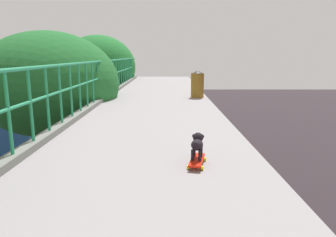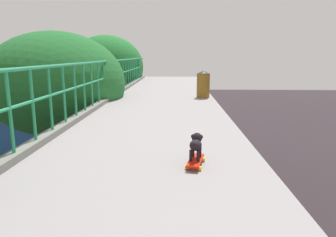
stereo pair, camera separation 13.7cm
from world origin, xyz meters
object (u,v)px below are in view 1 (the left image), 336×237
(car_black_seventh, at_px, (54,176))
(small_dog, at_px, (198,143))
(toy_skateboard, at_px, (198,160))
(litter_bin, at_px, (198,84))
(city_bus, at_px, (45,122))

(car_black_seventh, height_order, small_dog, small_dog)
(toy_skateboard, relative_size, small_dog, 1.56)
(car_black_seventh, height_order, toy_skateboard, toy_skateboard)
(toy_skateboard, height_order, small_dog, small_dog)
(small_dog, bearing_deg, litter_bin, 84.72)
(litter_bin, bearing_deg, car_black_seventh, 143.20)
(city_bus, bearing_deg, litter_bin, -51.88)
(small_dog, distance_m, litter_bin, 6.25)
(city_bus, height_order, litter_bin, litter_bin)
(toy_skateboard, distance_m, litter_bin, 6.31)
(city_bus, relative_size, small_dog, 33.13)
(car_black_seventh, xyz_separation_m, litter_bin, (6.84, -5.11, 5.21))
(car_black_seventh, relative_size, litter_bin, 4.99)
(city_bus, relative_size, toy_skateboard, 21.17)
(city_bus, xyz_separation_m, litter_bin, (10.40, -13.25, 4.11))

